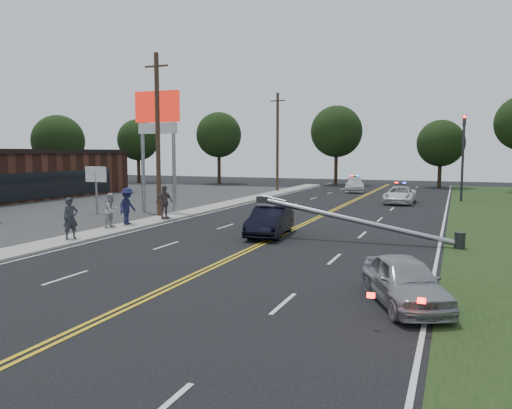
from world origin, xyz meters
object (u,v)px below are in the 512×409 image
at_px(fallen_streetlight, 366,222).
at_px(bystander_d, 164,202).
at_px(utility_pole_far, 277,142).
at_px(bystander_a, 71,218).
at_px(crashed_sedan, 270,221).
at_px(waiting_sedan, 405,281).
at_px(pylon_sign, 157,122).
at_px(traffic_signal, 463,150).
at_px(emergency_b, 355,185).
at_px(utility_pole_mid, 158,135).
at_px(bystander_b, 112,210).
at_px(small_sign, 96,178).
at_px(emergency_a, 400,195).
at_px(bystander_c, 127,206).

height_order(fallen_streetlight, bystander_d, bystander_d).
bearing_deg(utility_pole_far, bystander_a, -88.22).
height_order(crashed_sedan, waiting_sedan, crashed_sedan).
xyz_separation_m(pylon_sign, waiting_sedan, (17.21, -14.94, -5.34)).
height_order(pylon_sign, crashed_sedan, pylon_sign).
bearing_deg(pylon_sign, utility_pole_far, 86.28).
relative_size(traffic_signal, emergency_b, 1.51).
bearing_deg(fallen_streetlight, traffic_signal, 79.41).
xyz_separation_m(fallen_streetlight, emergency_b, (-5.89, 28.45, -0.24)).
height_order(utility_pole_mid, bystander_b, utility_pole_mid).
relative_size(pylon_sign, bystander_b, 4.43).
xyz_separation_m(utility_pole_mid, bystander_d, (1.19, -1.31, -3.97)).
relative_size(utility_pole_far, bystander_d, 5.04).
height_order(small_sign, traffic_signal, traffic_signal).
xyz_separation_m(emergency_a, bystander_b, (-12.55, -19.47, 0.36)).
xyz_separation_m(crashed_sedan, bystander_d, (-7.58, 2.58, 0.39)).
distance_m(emergency_a, bystander_c, 22.09).
xyz_separation_m(utility_pole_far, bystander_b, (0.45, -27.18, -4.06)).
bearing_deg(crashed_sedan, bystander_b, -177.72).
distance_m(fallen_streetlight, crashed_sedan, 4.62).
relative_size(utility_pole_mid, crashed_sedan, 2.29).
xyz_separation_m(utility_pole_far, bystander_c, (0.52, -25.93, -3.97)).
xyz_separation_m(emergency_b, bystander_c, (-6.97, -28.38, 0.44)).
height_order(utility_pole_mid, utility_pole_far, same).
height_order(fallen_streetlight, bystander_c, bystander_c).
relative_size(pylon_sign, bystander_c, 4.02).
relative_size(traffic_signal, utility_pole_far, 0.70).
relative_size(crashed_sedan, waiting_sedan, 1.13).
xyz_separation_m(emergency_a, bystander_c, (-12.48, -18.22, 0.45)).
distance_m(traffic_signal, bystander_b, 28.95).
height_order(traffic_signal, bystander_d, traffic_signal).
bearing_deg(small_sign, emergency_b, 63.31).
bearing_deg(bystander_d, utility_pole_far, 24.69).
height_order(crashed_sedan, bystander_c, bystander_c).
distance_m(traffic_signal, crashed_sedan, 23.82).
height_order(waiting_sedan, emergency_a, emergency_a).
bearing_deg(emergency_b, small_sign, -126.69).
bearing_deg(crashed_sedan, pylon_sign, 143.17).
bearing_deg(bystander_d, bystander_a, -160.08).
relative_size(waiting_sedan, bystander_d, 1.94).
bearing_deg(waiting_sedan, emergency_a, 71.50).
bearing_deg(emergency_a, utility_pole_mid, -132.01).
height_order(bystander_a, bystander_b, bystander_a).
bearing_deg(bystander_d, bystander_c, -172.72).
bearing_deg(crashed_sedan, utility_pole_far, 102.21).
distance_m(small_sign, utility_pole_mid, 5.53).
bearing_deg(utility_pole_far, bystander_b, -89.05).
bearing_deg(small_sign, waiting_sedan, -31.99).
relative_size(emergency_a, bystander_d, 2.41).
xyz_separation_m(fallen_streetlight, waiting_sedan, (2.52, -8.94, -0.26)).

